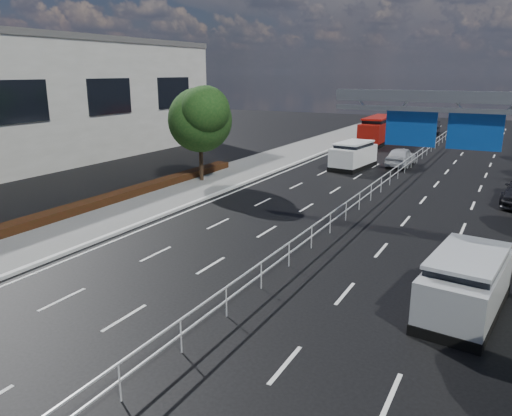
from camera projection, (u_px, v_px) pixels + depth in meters
The scene contains 11 objects.
ground at pixel (198, 339), 14.51m from camera, with size 160.00×160.00×0.00m, color black.
median_fence at pixel (388, 180), 33.54m from camera, with size 0.05×85.00×1.02m.
hedge_near at pixel (33, 222), 24.70m from camera, with size 1.00×36.00×0.44m, color black.
overhead_gantry at pixel (497, 125), 18.55m from camera, with size 10.24×0.38×7.45m.
near_building at pixel (23, 103), 42.11m from camera, with size 12.00×38.00×10.00m, color #B8B4A5.
near_tree_back at pixel (200, 116), 34.01m from camera, with size 4.84×4.51×6.69m.
white_minivan at pixel (353, 155), 40.00m from camera, with size 2.68×5.16×2.15m.
red_bus at pixel (379, 129), 54.32m from camera, with size 2.53×9.66×2.87m.
near_car_silver at pixel (401, 156), 41.20m from camera, with size 1.82×4.51×1.54m, color silver.
near_car_dark at pixel (432, 127), 62.67m from camera, with size 1.71×4.90×1.61m, color black.
silver_minivan at pixel (466, 284), 15.87m from camera, with size 2.60×5.09×2.03m.
Camera 1 is at (7.59, -10.68, 7.52)m, focal length 35.00 mm.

